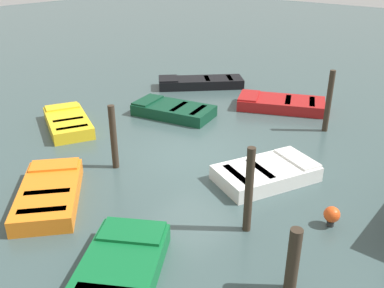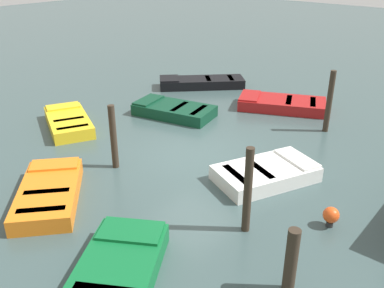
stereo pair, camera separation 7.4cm
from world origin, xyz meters
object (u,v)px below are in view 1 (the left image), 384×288
object	(u,v)px
marker_buoy	(332,215)
mooring_piling_far_right	(293,261)
mooring_piling_center	(249,190)
mooring_piling_far_left	(329,101)
rowboat_red	(281,103)
rowboat_yellow	(68,122)
rowboat_orange	(49,193)
mooring_piling_near_right	(114,137)
rowboat_dark_green	(173,110)
rowboat_white	(266,173)
rowboat_black	(200,82)
rowboat_green	(113,285)

from	to	relation	value
marker_buoy	mooring_piling_far_right	bearing A→B (deg)	6.32
mooring_piling_center	mooring_piling_far_left	xyz separation A→B (m)	(-6.38, -1.09, 0.05)
rowboat_red	mooring_piling_far_left	xyz separation A→B (m)	(0.94, 2.25, 0.84)
rowboat_yellow	mooring_piling_far_left	bearing A→B (deg)	-116.00
rowboat_orange	mooring_piling_near_right	world-z (taller)	mooring_piling_near_right
rowboat_orange	mooring_piling_far_left	distance (m)	9.16
rowboat_yellow	mooring_piling_near_right	size ratio (longest dim) A/B	1.64
mooring_piling_far_right	mooring_piling_center	distance (m)	1.91
rowboat_dark_green	mooring_piling_center	world-z (taller)	mooring_piling_center
rowboat_red	mooring_piling_far_left	world-z (taller)	mooring_piling_far_left
rowboat_orange	rowboat_white	distance (m)	5.56
rowboat_orange	mooring_piling_center	size ratio (longest dim) A/B	1.52
rowboat_red	rowboat_white	xyz separation A→B (m)	(5.14, 2.51, 0.00)
rowboat_red	rowboat_dark_green	size ratio (longest dim) A/B	1.13
rowboat_orange	marker_buoy	xyz separation A→B (m)	(-3.49, 5.66, 0.07)
mooring_piling_center	mooring_piling_far_left	size ratio (longest dim) A/B	0.95
mooring_piling_near_right	marker_buoy	bearing A→B (deg)	102.67
rowboat_red	rowboat_dark_green	xyz separation A→B (m)	(3.24, -2.65, 0.00)
marker_buoy	rowboat_black	bearing A→B (deg)	-124.73
rowboat_black	marker_buoy	world-z (taller)	marker_buoy
rowboat_green	mooring_piling_far_right	world-z (taller)	mooring_piling_far_right
rowboat_white	mooring_piling_near_right	xyz separation A→B (m)	(2.14, -3.62, 0.71)
mooring_piling_center	rowboat_green	bearing A→B (deg)	-12.98
rowboat_green	mooring_piling_near_right	bearing A→B (deg)	17.09
rowboat_orange	marker_buoy	size ratio (longest dim) A/B	6.32
rowboat_dark_green	mooring_piling_far_left	xyz separation A→B (m)	(-2.30, 4.91, 0.83)
marker_buoy	mooring_piling_far_left	bearing A→B (deg)	-154.26
mooring_piling_near_right	rowboat_orange	bearing A→B (deg)	3.56
rowboat_red	marker_buoy	world-z (taller)	marker_buoy
mooring_piling_center	mooring_piling_far_left	bearing A→B (deg)	-170.32
rowboat_yellow	mooring_piling_far_left	world-z (taller)	mooring_piling_far_left
rowboat_red	mooring_piling_near_right	distance (m)	7.40
rowboat_red	mooring_piling_far_right	size ratio (longest dim) A/B	2.69
rowboat_black	mooring_piling_far_right	world-z (taller)	mooring_piling_far_right
rowboat_white	rowboat_yellow	bearing A→B (deg)	123.78
rowboat_white	mooring_piling_near_right	bearing A→B (deg)	143.77
rowboat_green	marker_buoy	distance (m)	4.94
mooring_piling_near_right	rowboat_white	bearing A→B (deg)	120.64
marker_buoy	mooring_piling_center	bearing A→B (deg)	-45.14
rowboat_red	mooring_piling_center	bearing A→B (deg)	88.70
mooring_piling_far_left	mooring_piling_near_right	distance (m)	7.18
mooring_piling_center	mooring_piling_near_right	world-z (taller)	mooring_piling_center
rowboat_yellow	rowboat_red	world-z (taller)	same
rowboat_dark_green	rowboat_white	bearing A→B (deg)	146.42
rowboat_green	marker_buoy	xyz separation A→B (m)	(-4.48, 2.07, 0.07)
rowboat_green	mooring_piling_far_left	world-z (taller)	mooring_piling_far_left
mooring_piling_far_left	rowboat_red	bearing A→B (deg)	-112.68
rowboat_black	mooring_piling_near_right	bearing A→B (deg)	66.14
mooring_piling_center	rowboat_orange	bearing A→B (deg)	-63.44
mooring_piling_far_right	marker_buoy	distance (m)	2.38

